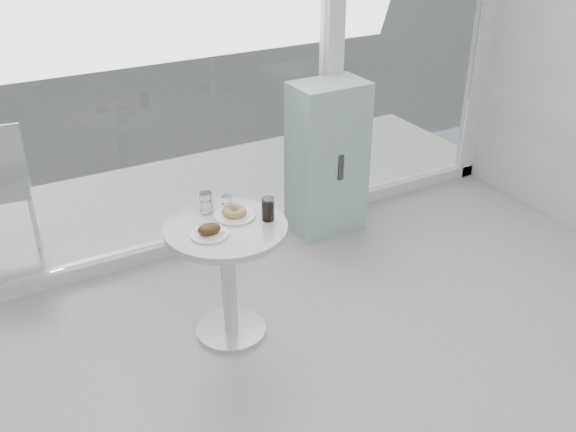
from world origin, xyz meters
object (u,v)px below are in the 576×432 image
mint_cabinet (327,159)px  cola_glass (268,209)px  plate_donut (235,213)px  water_tumbler_b (227,205)px  water_tumbler_a (206,204)px  plate_fritter (210,231)px  patio_chair (2,179)px  main_table (227,258)px

mint_cabinet → cola_glass: (-0.99, -0.92, 0.23)m
plate_donut → water_tumbler_b: 0.08m
mint_cabinet → plate_donut: mint_cabinet is taller
mint_cabinet → plate_donut: 1.40m
plate_donut → water_tumbler_a: water_tumbler_a is taller
water_tumbler_a → water_tumbler_b: water_tumbler_a is taller
plate_fritter → patio_chair: bearing=115.7°
water_tumbler_a → water_tumbler_b: 0.12m
patio_chair → water_tumbler_a: size_ratio=7.07×
main_table → plate_donut: size_ratio=3.13×
water_tumbler_b → cola_glass: bearing=-49.4°
patio_chair → cola_glass: patio_chair is taller
water_tumbler_a → cola_glass: cola_glass is taller
patio_chair → plate_donut: (1.11, -1.73, 0.24)m
plate_fritter → cola_glass: size_ratio=1.54×
plate_fritter → water_tumbler_a: 0.28m
water_tumbler_a → water_tumbler_b: (0.10, -0.07, -0.01)m
patio_chair → water_tumbler_b: bearing=-49.5°
plate_fritter → water_tumbler_a: (0.09, 0.27, 0.03)m
plate_donut → cola_glass: cola_glass is taller
main_table → plate_donut: plate_donut is taller
mint_cabinet → water_tumbler_a: (-1.27, -0.65, 0.22)m
plate_donut → cola_glass: 0.21m
main_table → cola_glass: bearing=-12.3°
water_tumbler_a → cola_glass: bearing=-44.1°
patio_chair → cola_glass: size_ratio=6.22×
plate_fritter → water_tumbler_a: water_tumbler_a is taller
main_table → cola_glass: (0.25, -0.05, 0.29)m
mint_cabinet → patio_chair: mint_cabinet is taller
patio_chair → plate_fritter: size_ratio=4.03×
plate_fritter → plate_donut: bearing=31.5°
patio_chair → cola_glass: (1.27, -1.87, 0.29)m
patio_chair → cola_glass: bearing=-48.6°
main_table → patio_chair: bearing=119.3°
cola_glass → water_tumbler_a: bearing=135.9°
water_tumbler_b → main_table: bearing=-117.3°
plate_fritter → plate_donut: size_ratio=0.89×
main_table → patio_chair: 2.08m
mint_cabinet → water_tumbler_b: size_ratio=11.32×
water_tumbler_a → cola_glass: size_ratio=0.88×
patio_chair → water_tumbler_b: size_ratio=8.27×
water_tumbler_a → cola_glass: 0.39m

